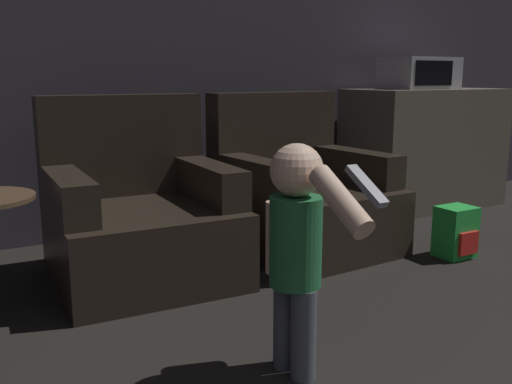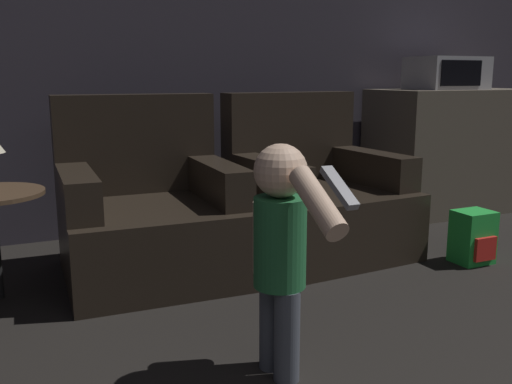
{
  "view_description": "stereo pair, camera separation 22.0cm",
  "coord_description": "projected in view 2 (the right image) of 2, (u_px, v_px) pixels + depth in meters",
  "views": [
    {
      "loc": [
        -0.97,
        0.81,
        1.04
      ],
      "look_at": [
        0.26,
        2.97,
        0.54
      ],
      "focal_mm": 40.0,
      "sensor_mm": 36.0,
      "label": 1
    },
    {
      "loc": [
        -0.77,
        0.71,
        1.04
      ],
      "look_at": [
        0.26,
        2.97,
        0.54
      ],
      "focal_mm": 40.0,
      "sensor_mm": 36.0,
      "label": 2
    }
  ],
  "objects": [
    {
      "name": "armchair_left",
      "position": [
        149.0,
        216.0,
        3.03
      ],
      "size": [
        0.92,
        0.92,
        0.94
      ],
      "rotation": [
        0.0,
        0.0,
        -0.04
      ],
      "color": "black",
      "rests_on": "ground_plane"
    },
    {
      "name": "toy_backpack",
      "position": [
        473.0,
        237.0,
        3.22
      ],
      "size": [
        0.21,
        0.2,
        0.3
      ],
      "color": "green",
      "rests_on": "ground_plane"
    },
    {
      "name": "kitchen_counter",
      "position": [
        451.0,
        150.0,
        4.46
      ],
      "size": [
        1.27,
        0.64,
        0.94
      ],
      "color": "#665B4C",
      "rests_on": "ground_plane"
    },
    {
      "name": "person_toddler",
      "position": [
        281.0,
        243.0,
        1.93
      ],
      "size": [
        0.18,
        0.57,
        0.82
      ],
      "rotation": [
        0.0,
        0.0,
        1.66
      ],
      "color": "#474C56",
      "rests_on": "ground_plane"
    },
    {
      "name": "armchair_right",
      "position": [
        314.0,
        199.0,
        3.45
      ],
      "size": [
        0.94,
        0.94,
        0.94
      ],
      "rotation": [
        0.0,
        0.0,
        0.06
      ],
      "color": "black",
      "rests_on": "ground_plane"
    },
    {
      "name": "microwave",
      "position": [
        447.0,
        73.0,
        4.3
      ],
      "size": [
        0.54,
        0.39,
        0.24
      ],
      "color": "#B7B7BC",
      "rests_on": "kitchen_counter"
    },
    {
      "name": "wall_back",
      "position": [
        119.0,
        35.0,
        3.64
      ],
      "size": [
        8.4,
        0.05,
        2.6
      ],
      "color": "#3D3842",
      "rests_on": "ground_plane"
    }
  ]
}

